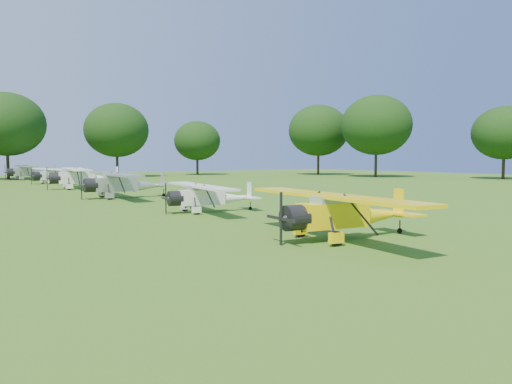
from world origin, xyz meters
TOP-DOWN VIEW (x-y plane):
  - ground at (0.00, 0.00)m, footprint 160.00×160.00m
  - tree_belt at (3.57, 0.16)m, footprint 137.36×130.27m
  - aircraft_2 at (-0.28, -10.63)m, footprint 6.41×10.20m
  - aircraft_3 at (0.26, 1.20)m, footprint 5.77×9.14m
  - aircraft_4 at (-0.26, 14.23)m, footprint 7.05×11.23m
  - aircraft_5 at (0.45, 27.88)m, footprint 7.50×11.89m
  - aircraft_6 at (0.87, 40.56)m, footprint 6.58×10.46m
  - aircraft_7 at (0.34, 53.80)m, footprint 7.24×11.51m

SIDE VIEW (x-z plane):
  - ground at x=0.00m, z-range 0.00..0.00m
  - aircraft_3 at x=0.26m, z-range 0.15..1.95m
  - aircraft_2 at x=-0.28m, z-range 0.17..2.17m
  - aircraft_6 at x=0.87m, z-range 0.17..2.23m
  - aircraft_4 at x=-0.26m, z-range 0.19..2.39m
  - aircraft_7 at x=0.34m, z-range 0.19..2.47m
  - aircraft_5 at x=0.45m, z-range 0.20..2.53m
  - tree_belt at x=3.57m, z-range 0.77..15.29m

